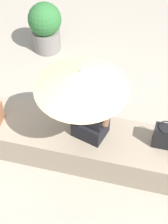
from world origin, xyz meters
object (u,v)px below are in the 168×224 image
object	(u,v)px
handbag_black	(164,136)
planter_far	(45,26)
person_seated	(91,110)
parasol	(81,79)

from	to	relation	value
handbag_black	planter_far	bearing A→B (deg)	136.49
person_seated	handbag_black	xyz separation A→B (m)	(0.79, 0.03, -0.24)
planter_far	parasol	bearing A→B (deg)	-61.22
person_seated	parasol	world-z (taller)	parasol
handbag_black	planter_far	distance (m)	2.66
handbag_black	planter_far	size ratio (longest dim) A/B	0.39
parasol	person_seated	bearing A→B (deg)	35.86
person_seated	handbag_black	world-z (taller)	person_seated
parasol	handbag_black	bearing A→B (deg)	5.91
person_seated	parasol	bearing A→B (deg)	-144.14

